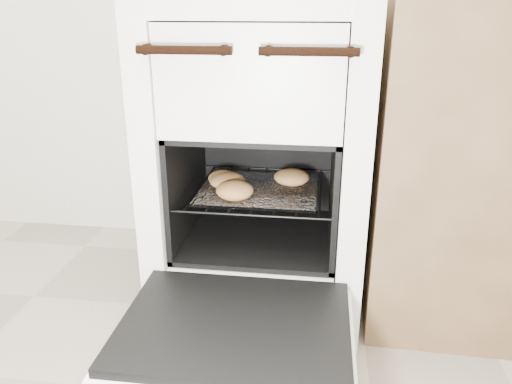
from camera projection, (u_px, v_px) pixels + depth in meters
The scene contains 5 objects.
stove at pixel (262, 160), 1.44m from camera, with size 0.57×0.63×0.87m.
oven_door at pixel (235, 328), 1.08m from camera, with size 0.51×0.40×0.04m.
oven_rack at pixel (260, 189), 1.41m from camera, with size 0.41×0.40×0.01m.
foil_sheet at pixel (259, 190), 1.39m from camera, with size 0.32×0.28×0.01m, color white.
baked_rolls at pixel (247, 182), 1.37m from camera, with size 0.32×0.27×0.05m.
Camera 1 is at (0.19, -0.19, 0.85)m, focal length 35.00 mm.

